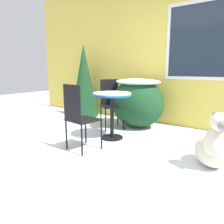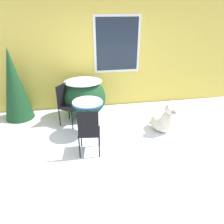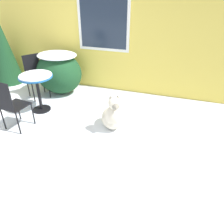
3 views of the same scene
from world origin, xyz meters
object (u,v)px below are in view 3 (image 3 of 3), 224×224
at_px(patio_chair_near_table, 35,75).
at_px(patio_chair_far_side, 11,104).
at_px(patio_table, 37,82).
at_px(dog, 113,116).

height_order(patio_chair_near_table, patio_chair_far_side, same).
xyz_separation_m(patio_table, patio_chair_far_side, (-0.04, -0.72, -0.10)).
distance_m(patio_chair_near_table, dog, 2.19).
relative_size(patio_chair_near_table, dog, 1.33).
xyz_separation_m(patio_table, dog, (1.60, -0.17, -0.36)).
relative_size(patio_chair_far_side, dog, 1.33).
distance_m(patio_chair_far_side, dog, 1.74).
bearing_deg(patio_chair_far_side, dog, -154.39).
xyz_separation_m(patio_chair_near_table, patio_chair_far_side, (0.41, -1.28, 0.00)).
relative_size(patio_chair_near_table, patio_chair_far_side, 1.00).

